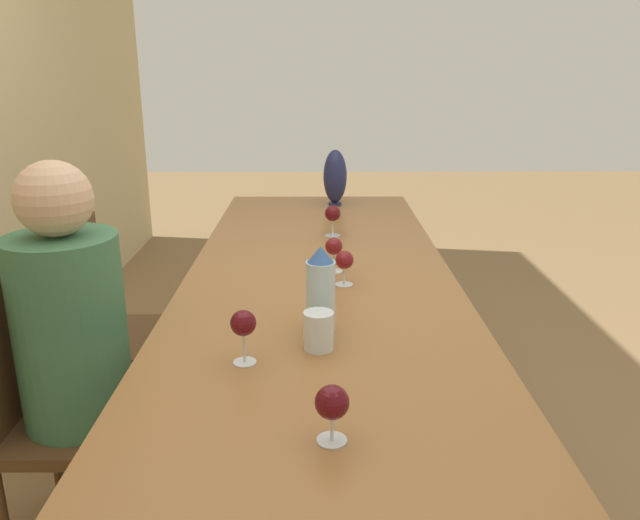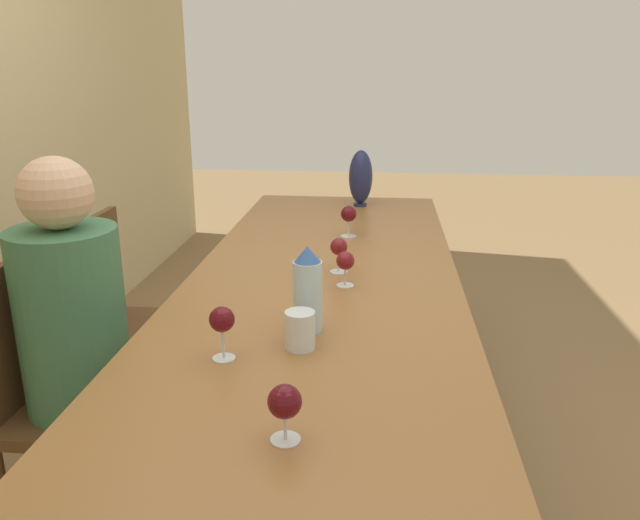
% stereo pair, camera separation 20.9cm
% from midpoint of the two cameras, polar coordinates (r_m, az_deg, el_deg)
% --- Properties ---
extents(ground_plane, '(14.00, 14.00, 0.00)m').
position_cam_midpoint_polar(ground_plane, '(2.46, 2.49, -19.99)').
color(ground_plane, olive).
extents(dining_table, '(3.11, 0.97, 0.77)m').
position_cam_midpoint_polar(dining_table, '(2.10, 2.74, -4.53)').
color(dining_table, '#936033').
rests_on(dining_table, ground_plane).
extents(water_bottle, '(0.08, 0.08, 0.25)m').
position_cam_midpoint_polar(water_bottle, '(1.75, 2.30, -2.83)').
color(water_bottle, silver).
rests_on(water_bottle, dining_table).
extents(water_tumbler, '(0.08, 0.08, 0.10)m').
position_cam_midpoint_polar(water_tumbler, '(1.66, 1.77, -6.50)').
color(water_tumbler, silver).
rests_on(water_tumbler, dining_table).
extents(vase, '(0.12, 0.12, 0.30)m').
position_cam_midpoint_polar(vase, '(3.33, 5.55, 7.51)').
color(vase, '#1E234C').
rests_on(vase, dining_table).
extents(wine_glass_0, '(0.06, 0.06, 0.13)m').
position_cam_midpoint_polar(wine_glass_0, '(2.25, 4.38, 1.07)').
color(wine_glass_0, silver).
rests_on(wine_glass_0, dining_table).
extents(wine_glass_1, '(0.07, 0.07, 0.14)m').
position_cam_midpoint_polar(wine_glass_1, '(2.73, 4.83, 4.11)').
color(wine_glass_1, silver).
rests_on(wine_glass_1, dining_table).
extents(wine_glass_3, '(0.07, 0.07, 0.12)m').
position_cam_midpoint_polar(wine_glass_3, '(1.27, 1.58, -13.06)').
color(wine_glass_3, silver).
rests_on(wine_glass_3, dining_table).
extents(wine_glass_4, '(0.06, 0.06, 0.12)m').
position_cam_midpoint_polar(wine_glass_4, '(2.12, 5.16, -0.22)').
color(wine_glass_4, silver).
rests_on(wine_glass_4, dining_table).
extents(wine_glass_5, '(0.07, 0.07, 0.14)m').
position_cam_midpoint_polar(wine_glass_5, '(1.59, -5.25, -5.66)').
color(wine_glass_5, silver).
rests_on(wine_glass_5, dining_table).
extents(chair_near, '(0.44, 0.44, 0.92)m').
position_cam_midpoint_polar(chair_near, '(2.17, -20.15, -11.31)').
color(chair_near, brown).
rests_on(chair_near, ground_plane).
extents(chair_far, '(0.44, 0.44, 0.92)m').
position_cam_midpoint_polar(chair_far, '(2.67, -14.62, -5.20)').
color(chair_far, brown).
rests_on(chair_far, ground_plane).
extents(person_near, '(0.32, 0.32, 1.25)m').
position_cam_midpoint_polar(person_near, '(2.05, -18.55, -7.07)').
color(person_near, '#2D2D38').
rests_on(person_near, ground_plane).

